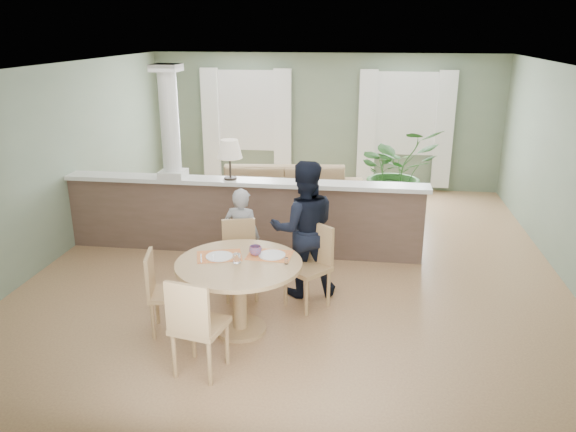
# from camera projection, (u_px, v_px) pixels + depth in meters

# --- Properties ---
(ground) EXTENTS (8.00, 8.00, 0.00)m
(ground) POSITION_uv_depth(u_px,v_px,m) (301.00, 260.00, 8.04)
(ground) COLOR tan
(ground) RESTS_ON ground
(room_shell) EXTENTS (7.02, 8.02, 2.71)m
(room_shell) POSITION_uv_depth(u_px,v_px,m) (305.00, 127.00, 8.06)
(room_shell) COLOR gray
(room_shell) RESTS_ON ground
(pony_wall) EXTENTS (5.32, 0.38, 2.70)m
(pony_wall) POSITION_uv_depth(u_px,v_px,m) (236.00, 206.00, 8.14)
(pony_wall) COLOR brown
(pony_wall) RESTS_ON ground
(sofa) EXTENTS (2.94, 1.43, 0.83)m
(sofa) POSITION_uv_depth(u_px,v_px,m) (283.00, 194.00, 9.80)
(sofa) COLOR olive
(sofa) RESTS_ON ground
(houseplant) EXTENTS (1.81, 1.74, 1.56)m
(houseplant) POSITION_uv_depth(u_px,v_px,m) (396.00, 172.00, 9.78)
(houseplant) COLOR #2E6026
(houseplant) RESTS_ON ground
(dining_table) EXTENTS (1.35, 1.35, 0.92)m
(dining_table) POSITION_uv_depth(u_px,v_px,m) (240.00, 276.00, 5.99)
(dining_table) COLOR tan
(dining_table) RESTS_ON ground
(chair_far_boy) EXTENTS (0.53, 0.53, 0.95)m
(chair_far_boy) POSITION_uv_depth(u_px,v_px,m) (240.00, 255.00, 6.88)
(chair_far_boy) COLOR tan
(chair_far_boy) RESTS_ON ground
(chair_far_man) EXTENTS (0.63, 0.63, 0.99)m
(chair_far_man) POSITION_uv_depth(u_px,v_px,m) (312.00, 262.00, 6.62)
(chair_far_man) COLOR tan
(chair_far_man) RESTS_ON ground
(chair_near) EXTENTS (0.54, 0.54, 1.02)m
(chair_near) POSITION_uv_depth(u_px,v_px,m) (195.00, 323.00, 5.22)
(chair_near) COLOR tan
(chair_near) RESTS_ON ground
(chair_side) EXTENTS (0.50, 0.50, 0.92)m
(chair_side) POSITION_uv_depth(u_px,v_px,m) (162.00, 289.00, 6.02)
(chair_side) COLOR tan
(chair_side) RESTS_ON ground
(child_person) EXTENTS (0.50, 0.36, 1.29)m
(child_person) POSITION_uv_depth(u_px,v_px,m) (242.00, 237.00, 7.12)
(child_person) COLOR #959499
(child_person) RESTS_ON ground
(man_person) EXTENTS (0.95, 0.82, 1.70)m
(man_person) POSITION_uv_depth(u_px,v_px,m) (304.00, 229.00, 6.81)
(man_person) COLOR black
(man_person) RESTS_ON ground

